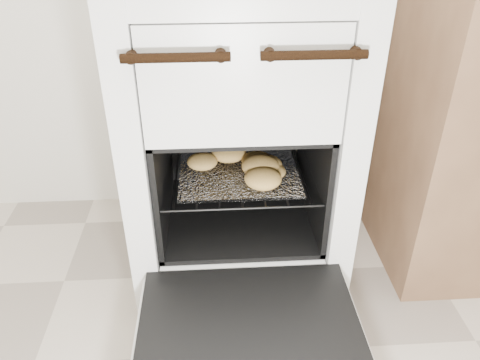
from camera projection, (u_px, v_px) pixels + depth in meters
name	position (u px, v px, depth m)	size (l,w,h in m)	color
stove	(237.00, 140.00, 1.52)	(0.65, 0.73, 1.00)	silver
oven_door	(250.00, 332.00, 1.19)	(0.59, 0.46, 0.04)	black
oven_rack	(238.00, 170.00, 1.50)	(0.48, 0.46, 0.01)	black
foil_sheet	(239.00, 172.00, 1.48)	(0.37, 0.33, 0.01)	white
baked_rolls	(250.00, 165.00, 1.45)	(0.32, 0.32, 0.06)	tan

